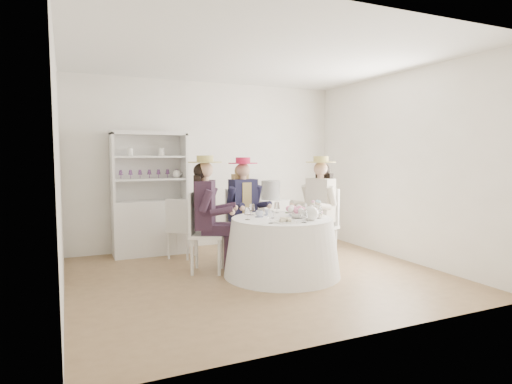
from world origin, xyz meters
name	(u,v)px	position (x,y,z in m)	size (l,w,h in m)	color
ground	(259,275)	(0.00, 0.00, 0.00)	(4.50, 4.50, 0.00)	brown
ceiling	(259,57)	(0.00, 0.00, 2.70)	(4.50, 4.50, 0.00)	white
wall_back	(209,165)	(0.00, 2.00, 1.35)	(4.50, 4.50, 0.00)	silver
wall_front	(362,176)	(0.00, -2.00, 1.35)	(4.50, 4.50, 0.00)	silver
wall_left	(59,171)	(-2.25, 0.00, 1.35)	(4.50, 4.50, 0.00)	silver
wall_right	(400,166)	(2.25, 0.00, 1.35)	(4.50, 4.50, 0.00)	silver
tea_table	(282,247)	(0.28, -0.08, 0.36)	(1.47, 1.47, 0.73)	white
hutch	(150,211)	(-1.03, 1.76, 0.66)	(1.12, 0.45, 1.87)	silver
side_table	(271,222)	(0.97, 1.65, 0.38)	(0.49, 0.49, 0.77)	silver
hatbox	(271,190)	(0.97, 1.65, 0.93)	(0.32, 0.32, 0.32)	black
guest_left	(207,207)	(-0.54, 0.42, 0.85)	(0.64, 0.58, 1.51)	silver
guest_mid	(244,202)	(0.15, 0.87, 0.84)	(0.55, 0.57, 1.48)	silver
guest_right	(319,202)	(1.12, 0.38, 0.85)	(0.62, 0.57, 1.50)	silver
spare_chair	(180,226)	(-0.69, 1.29, 0.47)	(0.51, 0.51, 0.88)	silver
teacup_a	(259,214)	(0.03, 0.07, 0.77)	(0.10, 0.10, 0.08)	white
teacup_b	(268,213)	(0.20, 0.17, 0.76)	(0.07, 0.07, 0.07)	white
teacup_c	(292,213)	(0.49, 0.06, 0.76)	(0.08, 0.08, 0.06)	white
flower_bowl	(298,216)	(0.45, -0.18, 0.76)	(0.23, 0.23, 0.06)	white
flower_arrangement	(297,210)	(0.47, -0.11, 0.82)	(0.20, 0.20, 0.07)	pink
table_teapot	(311,213)	(0.50, -0.40, 0.81)	(0.26, 0.18, 0.19)	white
sandwich_plate	(286,221)	(0.15, -0.42, 0.74)	(0.27, 0.27, 0.06)	white
cupcake_stand	(316,211)	(0.72, -0.17, 0.80)	(0.22, 0.22, 0.20)	white
stemware_set	(282,212)	(0.28, -0.08, 0.80)	(0.96, 0.96, 0.15)	white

